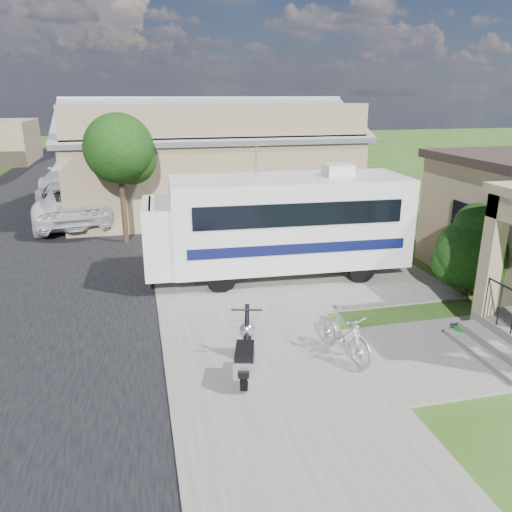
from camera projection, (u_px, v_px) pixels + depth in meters
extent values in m
plane|color=#234312|center=(306.00, 347.00, 10.68)|extent=(120.00, 120.00, 0.00)
cube|color=black|center=(23.00, 241.00, 18.27)|extent=(9.00, 80.00, 0.02)
cube|color=#615E57|center=(200.00, 230.00, 19.70)|extent=(4.00, 80.00, 0.06)
cube|color=#615E57|center=(305.00, 271.00, 15.17)|extent=(7.00, 6.00, 0.05)
cube|color=#615E57|center=(458.00, 352.00, 10.41)|extent=(4.00, 3.00, 0.05)
cube|color=black|center=(463.00, 225.00, 13.86)|extent=(0.04, 1.10, 1.20)
cube|color=#615E57|center=(497.00, 350.00, 10.25)|extent=(0.40, 2.16, 0.32)
cube|color=#615E57|center=(482.00, 355.00, 10.20)|extent=(0.35, 2.16, 0.16)
cube|color=#9A8561|center=(492.00, 255.00, 10.75)|extent=(0.35, 0.35, 2.70)
cube|color=#846C52|center=(209.00, 170.00, 23.06)|extent=(12.00, 8.00, 3.60)
cube|color=slate|center=(214.00, 119.00, 20.48)|extent=(12.50, 4.40, 1.78)
cube|color=slate|center=(201.00, 115.00, 24.18)|extent=(12.50, 4.40, 1.78)
cube|color=slate|center=(207.00, 101.00, 22.12)|extent=(12.50, 0.50, 0.22)
cube|color=#846C52|center=(222.00, 122.00, 18.73)|extent=(11.76, 0.20, 1.30)
cylinder|color=black|center=(123.00, 200.00, 17.67)|extent=(0.20, 0.20, 3.15)
sphere|color=black|center=(119.00, 148.00, 17.11)|extent=(2.40, 2.40, 2.40)
sphere|color=black|center=(132.00, 161.00, 17.53)|extent=(1.68, 1.68, 1.68)
cylinder|color=black|center=(126.00, 162.00, 26.90)|extent=(0.20, 0.20, 3.29)
sphere|color=black|center=(123.00, 126.00, 26.31)|extent=(2.40, 2.40, 2.40)
sphere|color=black|center=(131.00, 135.00, 26.73)|extent=(1.68, 1.68, 1.68)
cylinder|color=black|center=(127.00, 148.00, 35.26)|extent=(0.20, 0.20, 3.01)
sphere|color=black|center=(125.00, 123.00, 34.72)|extent=(2.40, 2.40, 2.40)
sphere|color=black|center=(131.00, 129.00, 35.13)|extent=(1.68, 1.68, 1.68)
cube|color=silver|center=(289.00, 220.00, 14.43)|extent=(6.81, 2.71, 2.49)
cube|color=silver|center=(158.00, 236.00, 13.85)|extent=(0.87, 2.31, 1.92)
cube|color=black|center=(150.00, 218.00, 13.66)|extent=(0.15, 2.04, 0.86)
cube|color=black|center=(300.00, 215.00, 13.16)|extent=(5.70, 0.29, 0.62)
cube|color=black|center=(279.00, 197.00, 15.42)|extent=(5.70, 0.29, 0.62)
cube|color=#0B0F38|center=(299.00, 249.00, 13.45)|extent=(6.03, 0.30, 0.29)
cube|color=#0B0F38|center=(279.00, 227.00, 15.71)|extent=(6.03, 0.30, 0.29)
cube|color=silver|center=(338.00, 170.00, 14.24)|extent=(0.80, 0.71, 0.34)
cylinder|color=#B7B8BF|center=(256.00, 161.00, 13.72)|extent=(0.04, 0.04, 0.96)
cylinder|color=black|center=(220.00, 278.00, 13.45)|extent=(0.78, 0.30, 0.77)
cylinder|color=black|center=(212.00, 254.00, 15.42)|extent=(0.78, 0.30, 0.77)
cylinder|color=black|center=(361.00, 269.00, 14.16)|extent=(0.78, 0.30, 0.77)
cylinder|color=black|center=(336.00, 247.00, 16.13)|extent=(0.78, 0.30, 0.77)
cylinder|color=black|center=(468.00, 284.00, 13.20)|extent=(0.15, 0.15, 0.75)
sphere|color=black|center=(472.00, 253.00, 12.93)|extent=(1.88, 1.88, 1.88)
sphere|color=black|center=(480.00, 236.00, 13.16)|extent=(1.50, 1.50, 1.50)
sphere|color=black|center=(457.00, 262.00, 13.13)|extent=(1.32, 1.32, 1.32)
sphere|color=black|center=(484.00, 270.00, 12.83)|extent=(1.13, 1.13, 1.13)
sphere|color=black|center=(476.00, 225.00, 12.70)|extent=(1.13, 1.13, 1.13)
cylinder|color=black|center=(244.00, 377.00, 8.99)|extent=(0.25, 0.50, 0.48)
cylinder|color=black|center=(247.00, 345.00, 10.14)|extent=(0.25, 0.50, 0.48)
cube|color=#B7B8BF|center=(246.00, 359.00, 9.49)|extent=(0.48, 0.67, 0.09)
cube|color=#B7B8BF|center=(244.00, 363.00, 9.02)|extent=(0.52, 0.68, 0.33)
cube|color=black|center=(245.00, 351.00, 9.01)|extent=(0.49, 0.72, 0.13)
cube|color=black|center=(244.00, 373.00, 8.77)|extent=(0.25, 0.26, 0.11)
cylinder|color=black|center=(247.00, 327.00, 9.93)|extent=(0.18, 0.38, 0.92)
sphere|color=#B7B8BF|center=(247.00, 329.00, 10.03)|extent=(0.31, 0.31, 0.31)
sphere|color=black|center=(247.00, 327.00, 10.11)|extent=(0.13, 0.13, 0.13)
cylinder|color=black|center=(247.00, 310.00, 9.71)|extent=(0.59, 0.20, 0.04)
cube|color=black|center=(247.00, 339.00, 10.10)|extent=(0.23, 0.34, 0.07)
imported|color=#B7B8BF|center=(344.00, 336.00, 10.06)|extent=(0.92, 1.76, 1.02)
imported|color=silver|center=(72.00, 201.00, 20.84)|extent=(3.76, 6.72, 1.78)
imported|color=silver|center=(76.00, 173.00, 27.93)|extent=(3.60, 6.76, 1.86)
cylinder|color=#146818|center=(462.00, 333.00, 11.15)|extent=(0.36, 0.36, 0.16)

